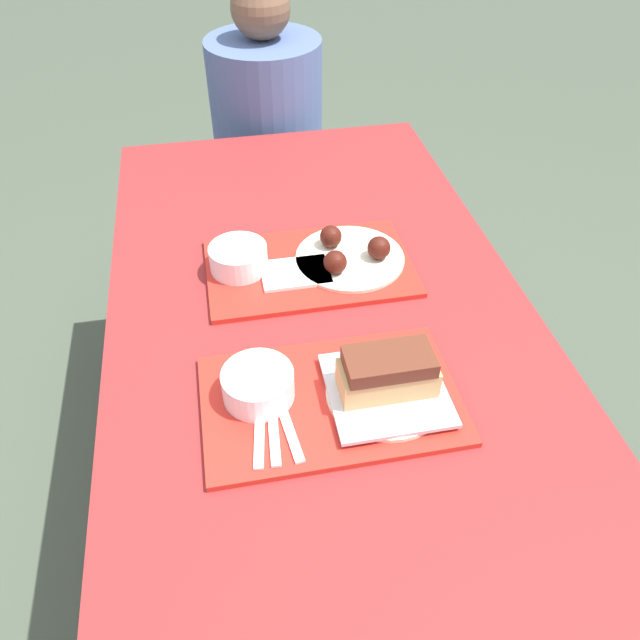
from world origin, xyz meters
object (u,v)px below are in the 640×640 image
tray_near (331,400)px  tray_far (308,268)px  bowl_coleslaw_far (238,257)px  brisket_sandwich_plate (387,380)px  person_seated_across (267,110)px  bowl_coleslaw_near (258,383)px  wings_plate_far (349,254)px

tray_near → tray_far: 0.38m
tray_far → bowl_coleslaw_far: bowl_coleslaw_far is taller
tray_far → tray_near: bearing=-94.2°
brisket_sandwich_plate → person_seated_across: person_seated_across is taller
bowl_coleslaw_far → tray_near: bearing=-73.1°
tray_near → bowl_coleslaw_near: size_ratio=3.58×
wings_plate_far → person_seated_across: size_ratio=0.35×
bowl_coleslaw_near → brisket_sandwich_plate: size_ratio=0.59×
tray_near → wings_plate_far: bearing=72.4°
bowl_coleslaw_near → wings_plate_far: (0.24, 0.35, -0.01)m
brisket_sandwich_plate → person_seated_across: (-0.05, 1.27, -0.07)m
tray_near → bowl_coleslaw_far: 0.41m
wings_plate_far → bowl_coleslaw_far: bearing=175.9°
tray_near → bowl_coleslaw_near: 0.13m
tray_near → person_seated_across: bearing=87.8°
bowl_coleslaw_far → wings_plate_far: wings_plate_far is taller
bowl_coleslaw_near → brisket_sandwich_plate: (0.22, -0.04, 0.01)m
tray_far → bowl_coleslaw_near: bearing=-113.0°
wings_plate_far → person_seated_across: (-0.07, 0.88, -0.05)m
tray_near → bowl_coleslaw_far: bowl_coleslaw_far is taller
brisket_sandwich_plate → bowl_coleslaw_far: 0.46m
tray_far → wings_plate_far: (0.09, 0.00, 0.02)m
brisket_sandwich_plate → wings_plate_far: 0.39m
wings_plate_far → person_seated_across: person_seated_across is taller
tray_far → bowl_coleslaw_far: size_ratio=3.58×
brisket_sandwich_plate → tray_near: bearing=173.5°
brisket_sandwich_plate → bowl_coleslaw_far: size_ratio=1.68×
brisket_sandwich_plate → person_seated_across: 1.27m
brisket_sandwich_plate → bowl_coleslaw_near: bearing=169.7°
bowl_coleslaw_near → wings_plate_far: wings_plate_far is taller
brisket_sandwich_plate → bowl_coleslaw_far: bearing=117.9°
tray_near → tray_far: same height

